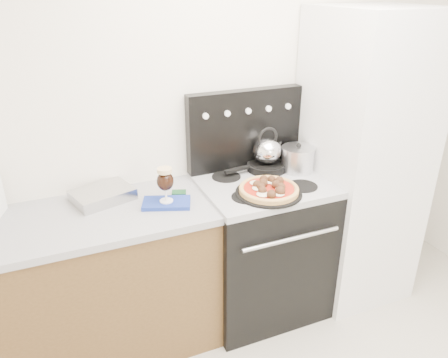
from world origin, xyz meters
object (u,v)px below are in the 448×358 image
tea_kettle (267,149)px  base_cabinet (85,290)px  oven_mitt (167,203)px  pizza (269,188)px  skillet (267,167)px  fridge (360,161)px  pizza_pan (269,193)px  stock_pot (298,160)px  stove_body (261,249)px  beer_glass (165,185)px

tea_kettle → base_cabinet: bearing=-161.6°
oven_mitt → pizza: (0.56, -0.13, 0.05)m
skillet → fridge: bearing=-16.7°
oven_mitt → pizza: pizza is taller
base_cabinet → oven_mitt: 0.69m
oven_mitt → pizza_pan: bearing=-13.3°
stock_pot → base_cabinet: bearing=-178.2°
stove_body → fridge: (0.70, -0.03, 0.51)m
skillet → tea_kettle: bearing=0.0°
beer_glass → pizza_pan: bearing=-13.3°
pizza → tea_kettle: tea_kettle is taller
base_cabinet → pizza: (1.06, -0.18, 0.53)m
pizza → stock_pot: stock_pot is taller
stove_body → oven_mitt: bearing=-177.7°
beer_glass → stock_pot: bearing=5.9°
beer_glass → stock_pot: beer_glass is taller
fridge → stove_body: bearing=178.0°
oven_mitt → pizza_pan: pizza_pan is taller
fridge → oven_mitt: (-1.31, 0.00, -0.04)m
base_cabinet → tea_kettle: 1.37m
skillet → stock_pot: (0.17, -0.09, 0.05)m
beer_glass → pizza_pan: (0.56, -0.13, -0.10)m
stove_body → pizza_pan: 0.51m
oven_mitt → stock_pot: bearing=5.9°
tea_kettle → stock_pot: 0.21m
fridge → tea_kettle: 0.63m
beer_glass → tea_kettle: (0.72, 0.18, 0.04)m
stock_pot → skillet: bearing=153.6°
stove_body → skillet: bearing=56.2°
base_cabinet → stove_body: stove_body is taller
base_cabinet → pizza_pan: 1.18m
oven_mitt → stock_pot: size_ratio=1.28×
stove_body → oven_mitt: size_ratio=3.38×
pizza_pan → pizza: size_ratio=1.13×
oven_mitt → tea_kettle: bearing=13.9°
tea_kettle → stove_body: bearing=-111.5°
fridge → beer_glass: fridge is taller
fridge → pizza_pan: fridge is taller
fridge → pizza_pan: (-0.75, -0.13, -0.02)m
beer_glass → stock_pot: size_ratio=0.99×
base_cabinet → stock_pot: size_ratio=7.11×
pizza_pan → stock_pot: (0.33, 0.23, 0.07)m
pizza_pan → skillet: 0.35m
pizza_pan → pizza: bearing=0.0°
stove_body → pizza_pan: pizza_pan is taller
skillet → pizza: bearing=-116.0°
pizza_pan → stock_pot: 0.40m
fridge → tea_kettle: size_ratio=9.48×
pizza → oven_mitt: bearing=166.7°
stove_body → oven_mitt: 0.77m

